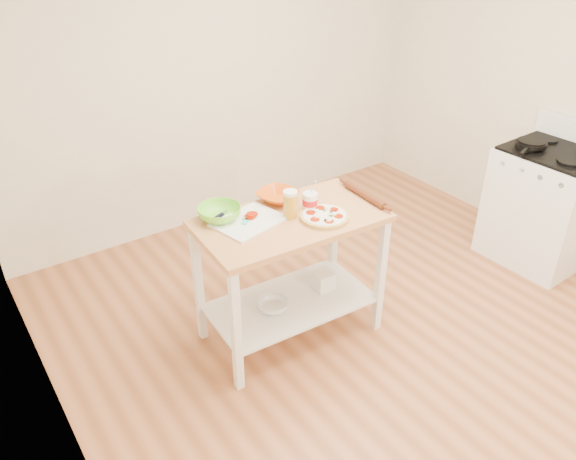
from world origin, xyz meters
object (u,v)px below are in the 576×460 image
(cutting_board, at_px, (248,221))
(green_bowl, at_px, (220,213))
(shelf_bin, at_px, (323,280))
(pizza, at_px, (325,216))
(orange_bowl, at_px, (278,196))
(skillet, at_px, (531,144))
(rolling_pin, at_px, (364,195))
(gas_stove, at_px, (543,206))
(shelf_glass_bowl, at_px, (273,305))
(beer_pint, at_px, (290,204))
(yogurt_tub, at_px, (310,201))
(knife, at_px, (222,214))
(prep_island, at_px, (291,253))
(spatula, at_px, (246,219))

(cutting_board, distance_m, green_bowl, 0.18)
(shelf_bin, bearing_deg, pizza, -131.54)
(cutting_board, height_order, orange_bowl, orange_bowl)
(skillet, height_order, rolling_pin, skillet)
(gas_stove, distance_m, shelf_glass_bowl, 2.37)
(beer_pint, xyz_separation_m, yogurt_tub, (0.15, 0.01, -0.03))
(cutting_board, distance_m, yogurt_tub, 0.41)
(green_bowl, bearing_deg, knife, 38.69)
(prep_island, relative_size, gas_stove, 1.07)
(orange_bowl, distance_m, green_bowl, 0.42)
(shelf_bin, bearing_deg, cutting_board, 168.27)
(rolling_pin, xyz_separation_m, shelf_glass_bowl, (-0.69, 0.05, -0.63))
(green_bowl, relative_size, yogurt_tub, 1.32)
(spatula, relative_size, orange_bowl, 0.50)
(cutting_board, height_order, beer_pint, beer_pint)
(rolling_pin, bearing_deg, cutting_board, 168.28)
(cutting_board, bearing_deg, gas_stove, -23.70)
(shelf_glass_bowl, bearing_deg, pizza, -21.20)
(gas_stove, distance_m, yogurt_tub, 2.13)
(prep_island, xyz_separation_m, beer_pint, (0.01, 0.01, 0.34))
(spatula, xyz_separation_m, rolling_pin, (0.79, -0.18, 0.01))
(shelf_bin, bearing_deg, orange_bowl, 131.83)
(orange_bowl, bearing_deg, shelf_glass_bowl, -130.58)
(shelf_glass_bowl, bearing_deg, cutting_board, 131.67)
(spatula, bearing_deg, shelf_bin, -48.46)
(skillet, height_order, shelf_bin, skillet)
(skillet, height_order, knife, skillet)
(gas_stove, relative_size, beer_pint, 6.35)
(cutting_board, bearing_deg, orange_bowl, 10.31)
(knife, distance_m, orange_bowl, 0.40)
(gas_stove, distance_m, skillet, 0.54)
(rolling_pin, bearing_deg, yogurt_tub, 168.84)
(orange_bowl, distance_m, shelf_bin, 0.69)
(pizza, bearing_deg, green_bowl, 145.85)
(beer_pint, relative_size, shelf_glass_bowl, 0.84)
(gas_stove, height_order, green_bowl, gas_stove)
(gas_stove, distance_m, cutting_board, 2.52)
(yogurt_tub, relative_size, rolling_pin, 0.52)
(prep_island, height_order, orange_bowl, orange_bowl)
(green_bowl, height_order, yogurt_tub, yogurt_tub)
(prep_island, relative_size, beer_pint, 6.80)
(spatula, bearing_deg, shelf_glass_bowl, -87.05)
(gas_stove, relative_size, pizza, 3.68)
(green_bowl, bearing_deg, beer_pint, -30.97)
(skillet, relative_size, pizza, 1.17)
(pizza, xyz_separation_m, orange_bowl, (-0.10, 0.36, 0.01))
(skillet, distance_m, orange_bowl, 2.06)
(spatula, relative_size, shelf_glass_bowl, 0.60)
(gas_stove, xyz_separation_m, shelf_glass_bowl, (-2.34, 0.36, -0.18))
(pizza, relative_size, shelf_glass_bowl, 1.45)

